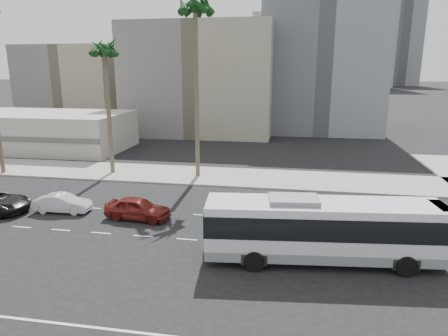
% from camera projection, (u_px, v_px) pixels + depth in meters
% --- Properties ---
extents(ground, '(700.00, 700.00, 0.00)m').
position_uv_depth(ground, '(232.00, 243.00, 25.41)').
color(ground, black).
rests_on(ground, ground).
extents(sidewalk_north, '(120.00, 7.00, 0.15)m').
position_uv_depth(sidewalk_north, '(255.00, 178.00, 40.19)').
color(sidewalk_north, gray).
rests_on(sidewalk_north, ground).
extents(commercial_low, '(22.00, 12.16, 5.00)m').
position_uv_depth(commercial_low, '(46.00, 131.00, 54.63)').
color(commercial_low, '#AAA596').
rests_on(commercial_low, ground).
extents(midrise_beige_west, '(24.00, 18.00, 18.00)m').
position_uv_depth(midrise_beige_west, '(203.00, 80.00, 68.20)').
color(midrise_beige_west, slate).
rests_on(midrise_beige_west, ground).
extents(midrise_gray_center, '(20.00, 20.00, 26.00)m').
position_uv_depth(midrise_gray_center, '(321.00, 56.00, 70.57)').
color(midrise_gray_center, slate).
rests_on(midrise_gray_center, ground).
extents(midrise_beige_far, '(18.00, 16.00, 15.00)m').
position_uv_depth(midrise_beige_far, '(80.00, 86.00, 77.68)').
color(midrise_beige_far, slate).
rests_on(midrise_beige_far, ground).
extents(civic_tower, '(42.00, 42.00, 129.00)m').
position_uv_depth(civic_tower, '(288.00, 24.00, 255.08)').
color(civic_tower, '#B6B2A9').
rests_on(civic_tower, ground).
extents(highrise_right, '(26.00, 26.00, 70.00)m').
position_uv_depth(highrise_right, '(370.00, 25.00, 229.07)').
color(highrise_right, '#595C63').
rests_on(highrise_right, ground).
extents(highrise_far, '(22.00, 22.00, 60.00)m').
position_uv_depth(highrise_far, '(401.00, 38.00, 254.78)').
color(highrise_far, '#595C63').
rests_on(highrise_far, ground).
extents(city_bus, '(13.62, 4.37, 3.85)m').
position_uv_depth(city_bus, '(323.00, 228.00, 22.57)').
color(city_bus, silver).
rests_on(city_bus, ground).
extents(car_a, '(2.40, 5.03, 1.66)m').
position_uv_depth(car_a, '(138.00, 208.00, 29.27)').
color(car_a, maroon).
rests_on(car_a, ground).
extents(car_b, '(1.72, 4.37, 1.42)m').
position_uv_depth(car_b, '(63.00, 203.00, 30.75)').
color(car_b, silver).
rests_on(car_b, ground).
extents(palm_near, '(5.27, 5.27, 17.72)m').
position_uv_depth(palm_near, '(195.00, 11.00, 36.98)').
color(palm_near, brown).
rests_on(palm_near, ground).
extents(palm_mid, '(4.47, 4.47, 13.84)m').
position_uv_depth(palm_mid, '(104.00, 52.00, 39.24)').
color(palm_mid, brown).
rests_on(palm_mid, ground).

